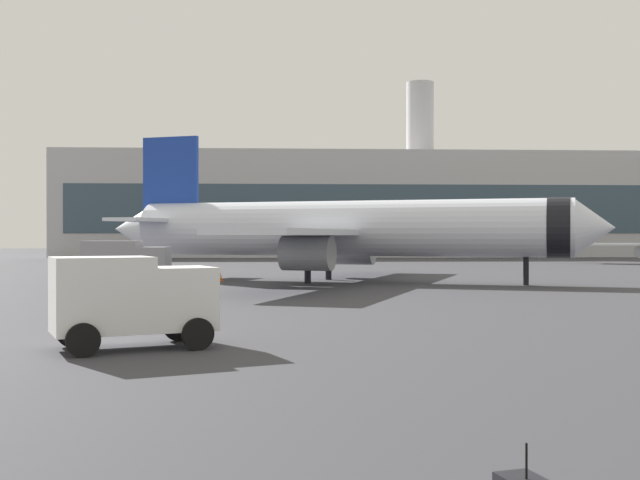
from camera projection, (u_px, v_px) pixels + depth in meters
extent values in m
cylinder|color=silver|center=(346.00, 228.00, 53.91)|extent=(29.44, 14.02, 3.80)
cone|color=silver|center=(595.00, 228.00, 49.05)|extent=(3.51, 4.22, 3.61)
cone|color=silver|center=(134.00, 229.00, 58.88)|extent=(4.19, 4.32, 3.42)
cylinder|color=black|center=(559.00, 228.00, 49.71)|extent=(2.66, 4.12, 3.88)
cube|color=silver|center=(361.00, 233.00, 61.84)|extent=(10.08, 16.67, 0.36)
cube|color=silver|center=(294.00, 232.00, 46.58)|extent=(10.08, 16.67, 0.36)
cylinder|color=gray|center=(353.00, 250.00, 59.46)|extent=(3.77, 3.18, 2.20)
cylinder|color=gray|center=(307.00, 253.00, 48.97)|extent=(3.77, 3.18, 2.20)
cube|color=#193899|center=(171.00, 180.00, 57.94)|extent=(4.25, 1.87, 6.40)
cube|color=silver|center=(185.00, 222.00, 61.15)|extent=(4.53, 6.53, 0.24)
cube|color=silver|center=(142.00, 220.00, 55.05)|extent=(4.53, 6.53, 0.24)
cylinder|color=black|center=(526.00, 271.00, 50.32)|extent=(0.36, 0.36, 1.80)
cylinder|color=black|center=(329.00, 267.00, 56.81)|extent=(0.44, 0.44, 1.80)
cylinder|color=black|center=(308.00, 270.00, 52.23)|extent=(0.44, 0.44, 1.80)
cube|color=silver|center=(625.00, 244.00, 89.10)|extent=(10.73, 7.89, 0.24)
cube|color=gray|center=(154.00, 265.00, 45.41)|extent=(1.76, 2.26, 2.04)
cube|color=#1E232D|center=(166.00, 256.00, 45.42)|extent=(0.15, 1.98, 0.84)
cube|color=gray|center=(112.00, 261.00, 45.37)|extent=(3.20, 2.31, 2.40)
cylinder|color=black|center=(160.00, 282.00, 46.57)|extent=(0.91, 0.25, 0.90)
cylinder|color=black|center=(152.00, 284.00, 44.27)|extent=(0.91, 0.25, 0.90)
cylinder|color=black|center=(103.00, 282.00, 46.51)|extent=(0.91, 0.25, 0.90)
cylinder|color=black|center=(92.00, 284.00, 44.21)|extent=(0.91, 0.25, 0.90)
cube|color=white|center=(180.00, 298.00, 22.57)|extent=(2.38, 2.51, 1.78)
cube|color=#1E232D|center=(205.00, 283.00, 22.88)|extent=(0.75, 1.70, 0.74)
cube|color=white|center=(102.00, 295.00, 21.64)|extent=(3.20, 2.84, 2.10)
cylinder|color=black|center=(178.00, 326.00, 23.62)|extent=(0.92, 0.54, 0.90)
cylinder|color=black|center=(198.00, 334.00, 21.72)|extent=(0.92, 0.54, 0.90)
cylinder|color=black|center=(72.00, 331.00, 22.32)|extent=(0.92, 0.54, 0.90)
cylinder|color=black|center=(83.00, 340.00, 20.42)|extent=(0.92, 0.54, 0.90)
cube|color=#F2590C|center=(170.00, 280.00, 56.38)|extent=(0.44, 0.44, 0.04)
cone|color=#F2590C|center=(170.00, 274.00, 56.38)|extent=(0.36, 0.36, 0.72)
cylinder|color=white|center=(170.00, 274.00, 56.38)|extent=(0.23, 0.23, 0.10)
cube|color=#F2590C|center=(220.00, 281.00, 54.94)|extent=(0.44, 0.44, 0.04)
cone|color=#F2590C|center=(220.00, 277.00, 54.94)|extent=(0.36, 0.36, 0.55)
cylinder|color=white|center=(220.00, 276.00, 54.94)|extent=(0.23, 0.23, 0.10)
cylinder|color=black|center=(526.00, 461.00, 7.82)|extent=(0.02, 0.02, 0.36)
cube|color=#B2B2B7|center=(365.00, 206.00, 125.83)|extent=(94.28, 21.90, 15.95)
cube|color=#334756|center=(373.00, 209.00, 114.85)|extent=(89.57, 0.10, 7.18)
cylinder|color=#B2B2B7|center=(420.00, 120.00, 126.22)|extent=(4.40, 4.40, 12.00)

